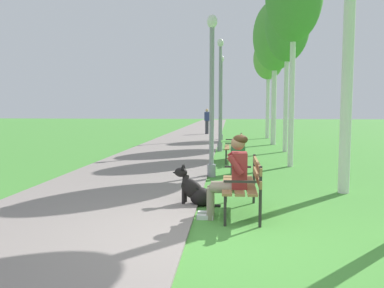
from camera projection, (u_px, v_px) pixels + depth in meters
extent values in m
plane|color=#478E38|center=(209.00, 240.00, 4.82)|extent=(120.00, 120.00, 0.00)
cube|color=gray|center=(199.00, 131.00, 28.81)|extent=(3.47, 60.00, 0.04)
cube|color=olive|center=(227.00, 185.00, 6.04)|extent=(0.14, 1.50, 0.04)
cube|color=olive|center=(239.00, 185.00, 6.03)|extent=(0.14, 1.50, 0.04)
cube|color=olive|center=(250.00, 185.00, 6.01)|extent=(0.14, 1.50, 0.04)
cube|color=olive|center=(257.00, 176.00, 5.99)|extent=(0.04, 1.50, 0.11)
cube|color=olive|center=(257.00, 165.00, 5.97)|extent=(0.04, 1.50, 0.11)
cylinder|color=#2D2B28|center=(226.00, 190.00, 6.75)|extent=(0.04, 0.04, 0.45)
cylinder|color=#2D2B28|center=(254.00, 179.00, 6.69)|extent=(0.04, 0.04, 0.85)
cube|color=#2D2B28|center=(238.00, 167.00, 6.69)|extent=(0.45, 0.04, 0.03)
cylinder|color=#2D2B28|center=(225.00, 210.00, 5.38)|extent=(0.04, 0.04, 0.45)
cylinder|color=#2D2B28|center=(260.00, 197.00, 5.32)|extent=(0.04, 0.04, 0.85)
cube|color=#2D2B28|center=(240.00, 182.00, 5.33)|extent=(0.45, 0.04, 0.03)
cube|color=olive|center=(227.00, 147.00, 12.03)|extent=(0.14, 1.50, 0.04)
cube|color=olive|center=(233.00, 147.00, 12.01)|extent=(0.14, 1.50, 0.04)
cube|color=olive|center=(238.00, 147.00, 12.00)|extent=(0.14, 1.50, 0.04)
cube|color=olive|center=(242.00, 143.00, 11.97)|extent=(0.04, 1.50, 0.11)
cube|color=olive|center=(242.00, 137.00, 11.96)|extent=(0.04, 1.50, 0.11)
cylinder|color=#2D2B28|center=(226.00, 152.00, 12.74)|extent=(0.04, 0.04, 0.45)
cylinder|color=#2D2B28|center=(241.00, 146.00, 12.67)|extent=(0.04, 0.04, 0.85)
cube|color=#2D2B28|center=(233.00, 140.00, 12.68)|extent=(0.45, 0.04, 0.03)
cylinder|color=#2D2B28|center=(226.00, 157.00, 11.37)|extent=(0.04, 0.04, 0.45)
cylinder|color=#2D2B28|center=(243.00, 150.00, 11.30)|extent=(0.04, 0.04, 0.85)
cube|color=#2D2B28|center=(233.00, 143.00, 11.31)|extent=(0.45, 0.04, 0.03)
cylinder|color=gray|center=(225.00, 186.00, 5.85)|extent=(0.42, 0.14, 0.14)
cylinder|color=gray|center=(211.00, 201.00, 5.89)|extent=(0.11, 0.11, 0.47)
cube|color=silver|center=(206.00, 214.00, 5.92)|extent=(0.24, 0.09, 0.07)
cylinder|color=gray|center=(225.00, 188.00, 5.65)|extent=(0.42, 0.14, 0.14)
cylinder|color=gray|center=(210.00, 204.00, 5.69)|extent=(0.11, 0.11, 0.47)
cube|color=silver|center=(205.00, 217.00, 5.72)|extent=(0.24, 0.09, 0.07)
cube|color=maroon|center=(239.00, 170.00, 5.71)|extent=(0.22, 0.36, 0.52)
cylinder|color=maroon|center=(235.00, 161.00, 5.90)|extent=(0.25, 0.09, 0.30)
cylinder|color=maroon|center=(235.00, 165.00, 5.51)|extent=(0.25, 0.09, 0.30)
sphere|color=#A37556|center=(238.00, 143.00, 5.67)|extent=(0.21, 0.21, 0.21)
ellipsoid|color=#472D19|center=(240.00, 139.00, 5.67)|extent=(0.22, 0.23, 0.14)
ellipsoid|color=black|center=(201.00, 197.00, 6.50)|extent=(0.40, 0.33, 0.32)
ellipsoid|color=black|center=(192.00, 189.00, 6.52)|extent=(0.53, 0.29, 0.48)
ellipsoid|color=black|center=(195.00, 187.00, 6.51)|extent=(0.38, 0.24, 0.27)
cylinder|color=black|center=(185.00, 193.00, 6.62)|extent=(0.06, 0.06, 0.38)
cylinder|color=black|center=(184.00, 195.00, 6.51)|extent=(0.06, 0.06, 0.38)
cylinder|color=black|center=(186.00, 180.00, 6.54)|extent=(0.13, 0.18, 0.19)
ellipsoid|color=black|center=(181.00, 172.00, 6.54)|extent=(0.24, 0.17, 0.16)
cone|color=black|center=(175.00, 173.00, 6.57)|extent=(0.11, 0.10, 0.09)
cone|color=black|center=(184.00, 166.00, 6.57)|extent=(0.06, 0.06, 0.09)
cone|color=black|center=(183.00, 167.00, 6.48)|extent=(0.06, 0.06, 0.09)
cylinder|color=black|center=(212.00, 205.00, 6.46)|extent=(0.28, 0.08, 0.04)
cylinder|color=gray|center=(211.00, 171.00, 9.34)|extent=(0.20, 0.20, 0.30)
cylinder|color=gray|center=(212.00, 103.00, 9.19)|extent=(0.11, 0.11, 3.54)
ellipsoid|color=silver|center=(212.00, 21.00, 9.02)|extent=(0.24, 0.24, 0.32)
cylinder|color=gray|center=(220.00, 147.00, 14.99)|extent=(0.20, 0.20, 0.30)
cylinder|color=gray|center=(220.00, 99.00, 14.83)|extent=(0.11, 0.11, 4.00)
ellipsoid|color=silver|center=(220.00, 43.00, 14.64)|extent=(0.24, 0.24, 0.32)
cylinder|color=gray|center=(221.00, 137.00, 20.44)|extent=(0.20, 0.20, 0.30)
cylinder|color=gray|center=(221.00, 101.00, 20.26)|extent=(0.11, 0.11, 4.10)
ellipsoid|color=silver|center=(222.00, 59.00, 20.07)|extent=(0.24, 0.24, 0.32)
cylinder|color=silver|center=(348.00, 69.00, 7.34)|extent=(0.21, 0.21, 4.76)
cylinder|color=silver|center=(292.00, 96.00, 10.83)|extent=(0.15, 0.15, 3.98)
cylinder|color=silver|center=(286.00, 100.00, 14.65)|extent=(0.16, 0.16, 3.97)
ellipsoid|color=#4C933D|center=(288.00, 22.00, 14.39)|extent=(1.66, 1.81, 2.89)
cylinder|color=silver|center=(274.00, 101.00, 17.66)|extent=(0.23, 0.23, 3.96)
ellipsoid|color=#569E42|center=(275.00, 36.00, 17.40)|extent=(1.97, 2.12, 3.11)
cylinder|color=silver|center=(268.00, 105.00, 21.56)|extent=(0.20, 0.20, 3.71)
ellipsoid|color=#66A847|center=(269.00, 59.00, 21.33)|extent=(1.66, 1.62, 2.26)
cylinder|color=#2D6638|center=(238.00, 160.00, 9.70)|extent=(0.36, 0.36, 0.70)
cylinder|color=#383842|center=(207.00, 128.00, 24.83)|extent=(0.22, 0.22, 0.88)
cube|color=navy|center=(207.00, 116.00, 24.77)|extent=(0.32, 0.20, 0.56)
sphere|color=tan|center=(207.00, 110.00, 24.73)|extent=(0.20, 0.20, 0.20)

